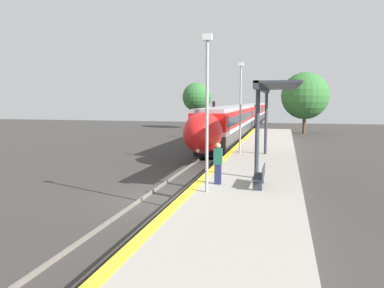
{
  "coord_description": "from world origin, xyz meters",
  "views": [
    {
      "loc": [
        5.48,
        -16.03,
        4.55
      ],
      "look_at": [
        0.59,
        3.68,
        2.15
      ],
      "focal_mm": 35.0,
      "sensor_mm": 36.0,
      "label": 1
    }
  ],
  "objects": [
    {
      "name": "rail_right",
      "position": [
        0.72,
        0.0,
        0.07
      ],
      "size": [
        0.08,
        90.0,
        0.15
      ],
      "primitive_type": "cube",
      "color": "slate",
      "rests_on": "ground_plane"
    },
    {
      "name": "lamppost_mid",
      "position": [
        2.56,
        9.29,
        4.38
      ],
      "size": [
        0.36,
        0.2,
        6.1
      ],
      "color": "#9E9EA3",
      "rests_on": "platform_right"
    },
    {
      "name": "station_canopy",
      "position": [
        4.84,
        5.37,
        5.05
      ],
      "size": [
        2.02,
        11.08,
        4.43
      ],
      "color": "#333842",
      "rests_on": "platform_right"
    },
    {
      "name": "background_tree_right",
      "position": [
        8.06,
        36.99,
        5.11
      ],
      "size": [
        6.34,
        6.34,
        8.29
      ],
      "color": "brown",
      "rests_on": "ground_plane"
    },
    {
      "name": "rail_left",
      "position": [
        -0.72,
        0.0,
        0.07
      ],
      "size": [
        0.08,
        90.0,
        0.15
      ],
      "primitive_type": "cube",
      "color": "slate",
      "rests_on": "ground_plane"
    },
    {
      "name": "person_waiting",
      "position": [
        2.75,
        -0.37,
        1.87
      ],
      "size": [
        0.36,
        0.24,
        1.8
      ],
      "color": "navy",
      "rests_on": "platform_right"
    },
    {
      "name": "platform_right",
      "position": [
        3.98,
        0.0,
        0.47
      ],
      "size": [
        4.58,
        64.0,
        0.94
      ],
      "color": "#9E998E",
      "rests_on": "ground_plane"
    },
    {
      "name": "background_tree_left",
      "position": [
        -8.16,
        42.21,
        4.97
      ],
      "size": [
        4.6,
        4.6,
        7.29
      ],
      "color": "brown",
      "rests_on": "ground_plane"
    },
    {
      "name": "ground_plane",
      "position": [
        0.0,
        0.0,
        0.0
      ],
      "size": [
        120.0,
        120.0,
        0.0
      ],
      "primitive_type": "plane",
      "color": "#383533"
    },
    {
      "name": "platform_bench",
      "position": [
        4.58,
        -0.47,
        1.41
      ],
      "size": [
        0.44,
        1.76,
        0.89
      ],
      "color": "#2D333D",
      "rests_on": "platform_right"
    },
    {
      "name": "railway_signal",
      "position": [
        -2.5,
        26.49,
        2.69
      ],
      "size": [
        0.28,
        0.28,
        4.41
      ],
      "color": "#59595E",
      "rests_on": "ground_plane"
    },
    {
      "name": "train",
      "position": [
        0.0,
        41.45,
        2.22
      ],
      "size": [
        2.83,
        68.46,
        3.88
      ],
      "color": "black",
      "rests_on": "ground_plane"
    },
    {
      "name": "lamppost_near",
      "position": [
        2.56,
        -1.86,
        4.38
      ],
      "size": [
        0.36,
        0.2,
        6.1
      ],
      "color": "#9E9EA3",
      "rests_on": "platform_right"
    }
  ]
}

